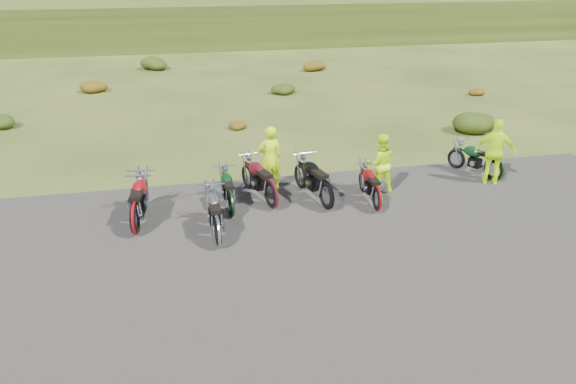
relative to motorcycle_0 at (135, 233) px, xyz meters
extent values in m
plane|color=#313D14|center=(3.82, -1.19, 0.00)|extent=(300.00, 300.00, 0.00)
cube|color=black|center=(3.82, -3.19, 0.00)|extent=(20.00, 12.00, 0.04)
ellipsoid|color=#61380C|center=(-2.38, 15.41, 0.38)|extent=(1.30, 1.30, 0.77)
ellipsoid|color=#202F0B|center=(0.52, 20.71, 0.46)|extent=(1.56, 1.56, 0.92)
ellipsoid|color=#61380C|center=(3.42, 8.01, 0.23)|extent=(0.77, 0.77, 0.45)
ellipsoid|color=#202F0B|center=(6.32, 13.31, 0.31)|extent=(1.03, 1.03, 0.61)
ellipsoid|color=#61380C|center=(9.22, 18.61, 0.38)|extent=(1.30, 1.30, 0.77)
ellipsoid|color=#202F0B|center=(12.12, 5.91, 0.46)|extent=(1.56, 1.56, 0.92)
ellipsoid|color=#61380C|center=(15.02, 11.21, 0.23)|extent=(0.77, 0.77, 0.45)
imported|color=#B9E80C|center=(3.60, 1.92, 0.91)|extent=(0.69, 0.47, 1.81)
imported|color=#B9E80C|center=(6.48, 1.11, 0.83)|extent=(0.83, 0.66, 1.65)
imported|color=#B9E80C|center=(9.84, 1.01, 0.94)|extent=(1.19, 0.91, 1.88)
camera|label=1|loc=(0.99, -12.27, 6.06)|focal=35.00mm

